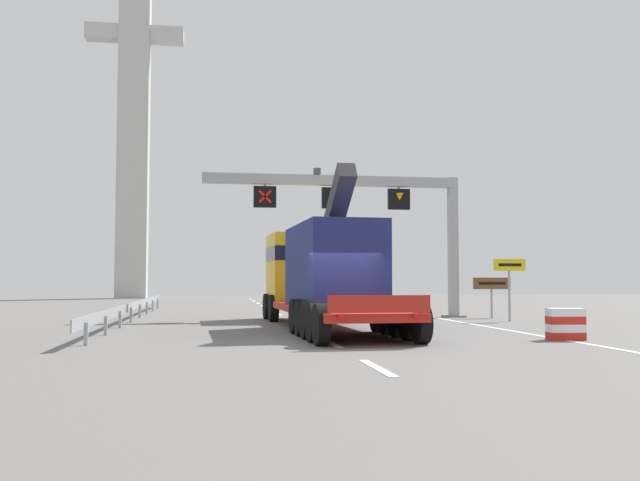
{
  "coord_description": "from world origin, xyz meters",
  "views": [
    {
      "loc": [
        -3.61,
        -19.19,
        1.71
      ],
      "look_at": [
        0.44,
        7.34,
        3.23
      ],
      "focal_mm": 38.83,
      "sensor_mm": 36.0,
      "label": 1
    }
  ],
  "objects_px": {
    "overhead_lane_gantry": "(366,203)",
    "crash_barrier_striped": "(565,324)",
    "tourist_info_sign_brown": "(492,287)",
    "bridge_pylon_distant": "(134,80)",
    "heavy_haul_truck_red": "(319,272)",
    "exit_sign_yellow": "(509,274)"
  },
  "relations": [
    {
      "from": "overhead_lane_gantry",
      "to": "crash_barrier_striped",
      "type": "distance_m",
      "value": 13.35
    },
    {
      "from": "tourist_info_sign_brown",
      "to": "bridge_pylon_distant",
      "type": "height_order",
      "value": "bridge_pylon_distant"
    },
    {
      "from": "tourist_info_sign_brown",
      "to": "crash_barrier_striped",
      "type": "bearing_deg",
      "value": -102.52
    },
    {
      "from": "heavy_haul_truck_red",
      "to": "bridge_pylon_distant",
      "type": "xyz_separation_m",
      "value": [
        -11.37,
        40.56,
        18.41
      ]
    },
    {
      "from": "overhead_lane_gantry",
      "to": "exit_sign_yellow",
      "type": "bearing_deg",
      "value": -32.97
    },
    {
      "from": "crash_barrier_striped",
      "to": "bridge_pylon_distant",
      "type": "height_order",
      "value": "bridge_pylon_distant"
    },
    {
      "from": "overhead_lane_gantry",
      "to": "exit_sign_yellow",
      "type": "relative_size",
      "value": 4.63
    },
    {
      "from": "bridge_pylon_distant",
      "to": "overhead_lane_gantry",
      "type": "bearing_deg",
      "value": -67.88
    },
    {
      "from": "tourist_info_sign_brown",
      "to": "crash_barrier_striped",
      "type": "xyz_separation_m",
      "value": [
        -2.48,
        -11.18,
        -0.94
      ]
    },
    {
      "from": "crash_barrier_striped",
      "to": "exit_sign_yellow",
      "type": "bearing_deg",
      "value": 75.74
    },
    {
      "from": "overhead_lane_gantry",
      "to": "heavy_haul_truck_red",
      "type": "bearing_deg",
      "value": -118.99
    },
    {
      "from": "exit_sign_yellow",
      "to": "bridge_pylon_distant",
      "type": "xyz_separation_m",
      "value": [
        -19.63,
        38.68,
        18.47
      ]
    },
    {
      "from": "exit_sign_yellow",
      "to": "tourist_info_sign_brown",
      "type": "height_order",
      "value": "exit_sign_yellow"
    },
    {
      "from": "tourist_info_sign_brown",
      "to": "exit_sign_yellow",
      "type": "bearing_deg",
      "value": -96.42
    },
    {
      "from": "overhead_lane_gantry",
      "to": "heavy_haul_truck_red",
      "type": "height_order",
      "value": "overhead_lane_gantry"
    },
    {
      "from": "tourist_info_sign_brown",
      "to": "heavy_haul_truck_red",
      "type": "bearing_deg",
      "value": -152.64
    },
    {
      "from": "heavy_haul_truck_red",
      "to": "exit_sign_yellow",
      "type": "height_order",
      "value": "heavy_haul_truck_red"
    },
    {
      "from": "tourist_info_sign_brown",
      "to": "bridge_pylon_distant",
      "type": "xyz_separation_m",
      "value": [
        -19.92,
        36.14,
        19.01
      ]
    },
    {
      "from": "heavy_haul_truck_red",
      "to": "exit_sign_yellow",
      "type": "distance_m",
      "value": 8.47
    },
    {
      "from": "overhead_lane_gantry",
      "to": "heavy_haul_truck_red",
      "type": "distance_m",
      "value": 6.89
    },
    {
      "from": "heavy_haul_truck_red",
      "to": "bridge_pylon_distant",
      "type": "bearing_deg",
      "value": 105.66
    },
    {
      "from": "crash_barrier_striped",
      "to": "heavy_haul_truck_red",
      "type": "bearing_deg",
      "value": 131.89
    }
  ]
}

